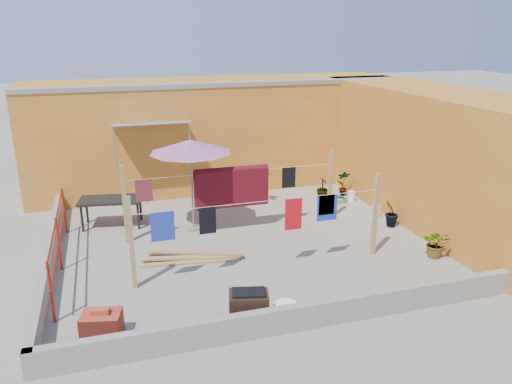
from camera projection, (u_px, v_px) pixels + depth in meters
ground at (243, 242)px, 11.33m from camera, size 80.00×80.00×0.00m
wall_back at (217, 132)px, 15.23m from camera, size 11.00×3.27×3.21m
wall_right at (445, 157)px, 12.29m from camera, size 2.40×9.00×3.20m
parapet_front at (303, 316)px, 8.01m from camera, size 8.30×0.16×0.44m
parapet_left at (50, 257)px, 10.11m from camera, size 0.16×7.30×0.44m
red_railing at (58, 236)px, 9.84m from camera, size 0.05×4.20×1.10m
clothesline_rig at (235, 192)px, 11.48m from camera, size 5.09×2.35×1.80m
patio_umbrella at (190, 147)px, 11.45m from camera, size 2.26×2.26×2.27m
outdoor_table at (111, 201)px, 12.10m from camera, size 1.60×0.99×0.70m
brick_stack at (102, 326)px, 7.75m from camera, size 0.68×0.56×0.52m
lumber_pile at (192, 257)px, 10.42m from camera, size 2.18×0.88×0.13m
brazier at (249, 307)px, 8.15m from camera, size 0.73×0.57×0.58m
white_basin at (286, 306)px, 8.64m from camera, size 0.46×0.46×0.08m
water_jug_a at (351, 196)px, 14.02m from camera, size 0.20×0.20×0.32m
water_jug_b at (376, 211)px, 12.81m from camera, size 0.22×0.22×0.35m
green_hose at (338, 199)px, 14.08m from camera, size 0.54×0.54×0.08m
plant_back_a at (257, 188)px, 13.83m from camera, size 1.00×0.98×0.84m
plant_back_b at (323, 188)px, 14.24m from camera, size 0.43×0.43×0.61m
plant_right_a at (344, 183)px, 14.41m from camera, size 0.45×0.34×0.76m
plant_right_b at (391, 213)px, 12.11m from camera, size 0.50×0.49×0.71m
plant_right_c at (437, 244)px, 10.51m from camera, size 0.74×0.73×0.62m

